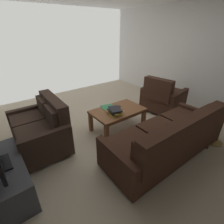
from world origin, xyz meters
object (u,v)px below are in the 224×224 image
object	(u,v)px
book_stack	(115,111)
loose_magazine	(108,107)
sofa_main	(168,139)
loveseat_near	(42,128)
tv_remote	(118,107)
coffee_mug	(207,111)
end_table	(208,119)
tv_stand	(7,178)
armchair_side	(162,97)
coffee_table	(118,113)

from	to	relation	value
book_stack	loose_magazine	size ratio (longest dim) A/B	1.29
book_stack	sofa_main	bearing A→B (deg)	104.04
loveseat_near	tv_remote	world-z (taller)	loveseat_near
sofa_main	coffee_mug	xyz separation A→B (m)	(-0.90, 0.11, 0.27)
end_table	sofa_main	bearing A→B (deg)	-8.99
loveseat_near	tv_stand	distance (m)	0.97
loveseat_near	coffee_mug	size ratio (longest dim) A/B	11.76
armchair_side	tv_remote	bearing A→B (deg)	-4.19
loveseat_near	armchair_side	size ratio (longest dim) A/B	1.20
tv_stand	armchair_side	world-z (taller)	armchair_side
armchair_side	book_stack	xyz separation A→B (m)	(1.58, 0.09, 0.13)
loveseat_near	coffee_table	distance (m)	1.46
sofa_main	loveseat_near	distance (m)	2.14
book_stack	tv_remote	bearing A→B (deg)	-139.47
loose_magazine	tv_remote	bearing A→B (deg)	56.61
coffee_table	loveseat_near	bearing A→B (deg)	-14.58
loveseat_near	tv_stand	xyz separation A→B (m)	(0.67, 0.68, -0.15)
end_table	loose_magazine	bearing A→B (deg)	-53.44
tv_stand	tv_remote	distance (m)	2.19
loveseat_near	end_table	world-z (taller)	loveseat_near
coffee_table	loose_magazine	world-z (taller)	loose_magazine
end_table	coffee_mug	bearing A→B (deg)	-38.07
end_table	armchair_side	xyz separation A→B (m)	(-0.37, -1.29, -0.08)
sofa_main	book_stack	world-z (taller)	sofa_main
loose_magazine	loveseat_near	bearing A→B (deg)	-84.75
tv_stand	tv_remote	world-z (taller)	tv_remote
sofa_main	tv_stand	bearing A→B (deg)	-21.01
loveseat_near	tv_remote	bearing A→B (deg)	169.07
sofa_main	tv_remote	xyz separation A→B (m)	(0.04, -1.24, 0.10)
sofa_main	armchair_side	world-z (taller)	armchair_side
book_stack	loveseat_near	bearing A→B (deg)	-20.85
loose_magazine	tv_stand	bearing A→B (deg)	-63.54
loveseat_near	armchair_side	world-z (taller)	armchair_side
book_stack	loose_magazine	xyz separation A→B (m)	(-0.07, -0.34, -0.06)
loveseat_near	book_stack	distance (m)	1.34
coffee_table	loose_magazine	distance (m)	0.26
armchair_side	loose_magazine	xyz separation A→B (m)	(1.51, -0.25, 0.08)
coffee_table	loose_magazine	xyz separation A→B (m)	(0.09, -0.23, 0.07)
tv_remote	armchair_side	bearing A→B (deg)	175.81
coffee_table	book_stack	bearing A→B (deg)	33.56
tv_stand	coffee_mug	size ratio (longest dim) A/B	11.02
tv_remote	loveseat_near	bearing A→B (deg)	-10.93
end_table	loose_magazine	size ratio (longest dim) A/B	2.17
coffee_table	tv_remote	size ratio (longest dim) A/B	6.40
sofa_main	tv_remote	size ratio (longest dim) A/B	12.63
coffee_mug	tv_remote	xyz separation A→B (m)	(0.94, -1.35, -0.16)
coffee_table	end_table	size ratio (longest dim) A/B	1.84
coffee_table	tv_remote	xyz separation A→B (m)	(-0.06, -0.08, 0.08)
tv_stand	loveseat_near	bearing A→B (deg)	-134.49
tv_stand	coffee_mug	xyz separation A→B (m)	(-3.08, 0.95, 0.40)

